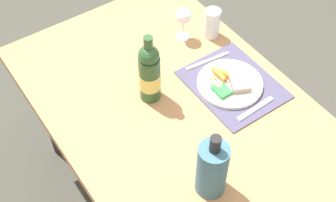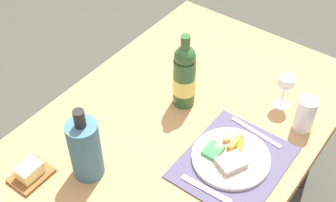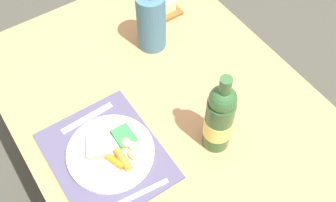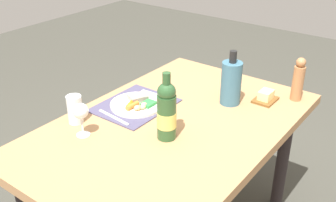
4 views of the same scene
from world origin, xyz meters
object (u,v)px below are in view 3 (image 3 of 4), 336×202
(dining_table, at_px, (180,138))
(fork, at_px, (87,118))
(dinner_plate, at_px, (111,151))
(wine_bottle, at_px, (219,118))
(cooler_bottle, at_px, (151,21))
(knife, at_px, (135,196))
(butter_dish, at_px, (164,5))

(dining_table, distance_m, fork, 0.31)
(dinner_plate, distance_m, wine_bottle, 0.34)
(dining_table, xyz_separation_m, fork, (-0.18, -0.24, 0.09))
(cooler_bottle, bearing_deg, dining_table, -18.32)
(dining_table, xyz_separation_m, wine_bottle, (0.11, 0.05, 0.22))
(wine_bottle, bearing_deg, dinner_plate, -115.69)
(dinner_plate, xyz_separation_m, wine_bottle, (0.14, 0.29, 0.11))
(fork, bearing_deg, dining_table, 50.26)
(dinner_plate, relative_size, knife, 1.28)
(dinner_plate, xyz_separation_m, butter_dish, (-0.45, 0.48, 0.00))
(dinner_plate, xyz_separation_m, cooler_bottle, (-0.32, 0.35, 0.10))
(knife, relative_size, butter_dish, 1.60)
(cooler_bottle, distance_m, butter_dish, 0.21)
(dinner_plate, xyz_separation_m, fork, (-0.15, -0.00, -0.01))
(wine_bottle, bearing_deg, fork, -134.94)
(wine_bottle, bearing_deg, cooler_bottle, 172.58)
(knife, distance_m, cooler_bottle, 0.61)
(fork, relative_size, wine_bottle, 0.58)
(dining_table, height_order, fork, fork)
(dining_table, height_order, butter_dish, butter_dish)
(dinner_plate, distance_m, knife, 0.16)
(fork, relative_size, cooler_bottle, 0.64)
(butter_dish, relative_size, wine_bottle, 0.42)
(dining_table, relative_size, butter_dish, 11.01)
(fork, distance_m, wine_bottle, 0.43)
(knife, xyz_separation_m, wine_bottle, (-0.02, 0.30, 0.12))
(cooler_bottle, relative_size, wine_bottle, 0.91)
(butter_dish, distance_m, wine_bottle, 0.63)
(knife, xyz_separation_m, cooler_bottle, (-0.48, 0.36, 0.11))
(fork, height_order, cooler_bottle, cooler_bottle)
(fork, xyz_separation_m, cooler_bottle, (-0.16, 0.35, 0.11))
(dinner_plate, height_order, butter_dish, butter_dish)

